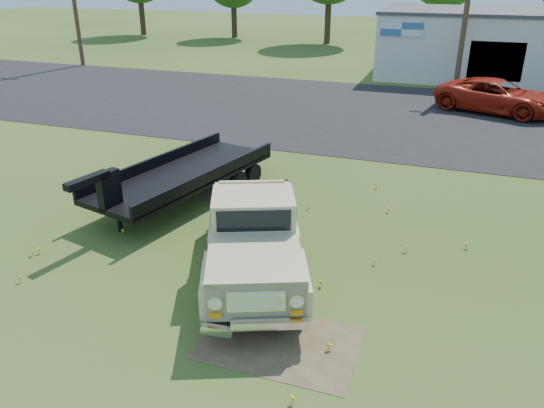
{
  "coord_description": "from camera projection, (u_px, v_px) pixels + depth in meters",
  "views": [
    {
      "loc": [
        4.07,
        -10.78,
        6.61
      ],
      "look_at": [
        -0.04,
        1.0,
        1.01
      ],
      "focal_mm": 35.0,
      "sensor_mm": 36.0,
      "label": 1
    }
  ],
  "objects": [
    {
      "name": "dirt_patch_b",
      "position": [
        240.0,
        194.0,
        16.83
      ],
      "size": [
        2.2,
        1.6,
        0.01
      ],
      "primitive_type": "cube",
      "color": "brown",
      "rests_on": "ground"
    },
    {
      "name": "dirt_patch_a",
      "position": [
        279.0,
        343.0,
        10.18
      ],
      "size": [
        3.0,
        2.0,
        0.01
      ],
      "primitive_type": "cube",
      "color": "brown",
      "rests_on": "ground"
    },
    {
      "name": "ground",
      "position": [
        260.0,
        256.0,
        13.22
      ],
      "size": [
        140.0,
        140.0,
        0.0
      ],
      "primitive_type": "plane",
      "color": "#354A18",
      "rests_on": "ground"
    },
    {
      "name": "asphalt_lot",
      "position": [
        366.0,
        113.0,
        26.14
      ],
      "size": [
        90.0,
        14.0,
        0.02
      ],
      "primitive_type": "cube",
      "color": "black",
      "rests_on": "ground"
    },
    {
      "name": "utility_pole_mid",
      "position": [
        467.0,
        6.0,
        29.08
      ],
      "size": [
        1.6,
        0.3,
        9.0
      ],
      "color": "#4F3924",
      "rests_on": "ground"
    },
    {
      "name": "red_pickup",
      "position": [
        496.0,
        96.0,
        25.97
      ],
      "size": [
        6.21,
        4.32,
        1.58
      ],
      "primitive_type": "imported",
      "rotation": [
        0.0,
        0.0,
        1.24
      ],
      "color": "#9B1B0E",
      "rests_on": "ground"
    },
    {
      "name": "commercial_building",
      "position": [
        495.0,
        44.0,
        33.81
      ],
      "size": [
        14.2,
        8.2,
        4.15
      ],
      "color": "silver",
      "rests_on": "ground"
    },
    {
      "name": "vintage_pickup_truck",
      "position": [
        254.0,
        235.0,
        12.06
      ],
      "size": [
        4.11,
        6.0,
        2.03
      ],
      "primitive_type": null,
      "rotation": [
        0.0,
        0.0,
        0.38
      ],
      "color": "tan",
      "rests_on": "ground"
    },
    {
      "name": "flatbed_trailer",
      "position": [
        183.0,
        171.0,
        16.08
      ],
      "size": [
        3.87,
        7.21,
        1.87
      ],
      "primitive_type": null,
      "rotation": [
        0.0,
        0.0,
        -0.24
      ],
      "color": "black",
      "rests_on": "ground"
    }
  ]
}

